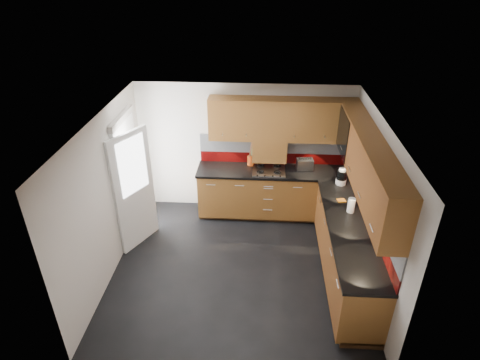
# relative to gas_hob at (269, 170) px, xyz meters

# --- Properties ---
(room) EXTENTS (4.00, 3.80, 2.64)m
(room) POSITION_rel_gas_hob_xyz_m (-0.45, -1.47, 0.54)
(room) COLOR black
(base_cabinets) EXTENTS (2.70, 3.20, 0.95)m
(base_cabinets) POSITION_rel_gas_hob_xyz_m (0.62, -0.75, -0.52)
(base_cabinets) COLOR brown
(base_cabinets) RESTS_ON room
(countertop) EXTENTS (2.72, 3.22, 0.04)m
(countertop) POSITION_rel_gas_hob_xyz_m (0.60, -0.77, -0.03)
(countertop) COLOR black
(countertop) RESTS_ON base_cabinets
(backsplash) EXTENTS (2.70, 3.20, 0.54)m
(backsplash) POSITION_rel_gas_hob_xyz_m (0.83, -0.54, 0.26)
(backsplash) COLOR #6E0909
(backsplash) RESTS_ON countertop
(upper_cabinets) EXTENTS (2.50, 3.20, 0.72)m
(upper_cabinets) POSITION_rel_gas_hob_xyz_m (0.78, -0.69, 0.88)
(upper_cabinets) COLOR brown
(upper_cabinets) RESTS_ON room
(extractor_hood) EXTENTS (0.60, 0.33, 0.40)m
(extractor_hood) POSITION_rel_gas_hob_xyz_m (0.00, 0.17, 0.33)
(extractor_hood) COLOR brown
(extractor_hood) RESTS_ON room
(glass_cabinet) EXTENTS (0.32, 0.80, 0.66)m
(glass_cabinet) POSITION_rel_gas_hob_xyz_m (1.26, -0.40, 0.91)
(glass_cabinet) COLOR black
(glass_cabinet) RESTS_ON room
(back_door) EXTENTS (0.42, 1.19, 2.04)m
(back_door) POSITION_rel_gas_hob_xyz_m (-2.23, -0.72, 0.08)
(back_door) COLOR white
(back_door) RESTS_ON room
(gas_hob) EXTENTS (0.57, 0.50, 0.04)m
(gas_hob) POSITION_rel_gas_hob_xyz_m (0.00, 0.00, 0.00)
(gas_hob) COLOR silver
(gas_hob) RESTS_ON countertop
(utensil_pot) EXTENTS (0.13, 0.13, 0.47)m
(utensil_pot) POSITION_rel_gas_hob_xyz_m (-0.32, 0.22, 0.09)
(utensil_pot) COLOR #D04913
(utensil_pot) RESTS_ON countertop
(toaster) EXTENTS (0.30, 0.20, 0.21)m
(toaster) POSITION_rel_gas_hob_xyz_m (0.63, 0.10, 0.08)
(toaster) COLOR silver
(toaster) RESTS_ON countertop
(food_processor) EXTENTS (0.17, 0.17, 0.29)m
(food_processor) POSITION_rel_gas_hob_xyz_m (1.19, -0.39, 0.12)
(food_processor) COLOR white
(food_processor) RESTS_ON countertop
(paper_towel) EXTENTS (0.14, 0.14, 0.23)m
(paper_towel) POSITION_rel_gas_hob_xyz_m (1.20, -1.22, 0.10)
(paper_towel) COLOR white
(paper_towel) RESTS_ON countertop
(orange_cloth) EXTENTS (0.14, 0.13, 0.01)m
(orange_cloth) POSITION_rel_gas_hob_xyz_m (1.12, -0.92, -0.01)
(orange_cloth) COLOR orange
(orange_cloth) RESTS_ON countertop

